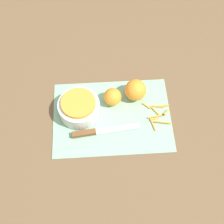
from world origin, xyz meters
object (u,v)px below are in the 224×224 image
object	(u,v)px
bowl_speckled	(79,107)
knife	(93,132)
orange_right	(136,90)
orange_left	(113,97)

from	to	relation	value
bowl_speckled	knife	xyz separation A→B (m)	(0.05, -0.09, -0.03)
bowl_speckled	orange_right	size ratio (longest dim) A/B	1.87
knife	orange_left	distance (m)	0.15
bowl_speckled	orange_right	bearing A→B (deg)	15.41
orange_left	orange_right	size ratio (longest dim) A/B	0.82
orange_right	knife	bearing A→B (deg)	-137.99
knife	orange_left	bearing A→B (deg)	52.34
knife	bowl_speckled	bearing A→B (deg)	111.64
bowl_speckled	knife	world-z (taller)	bowl_speckled
orange_left	bowl_speckled	bearing A→B (deg)	-163.05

